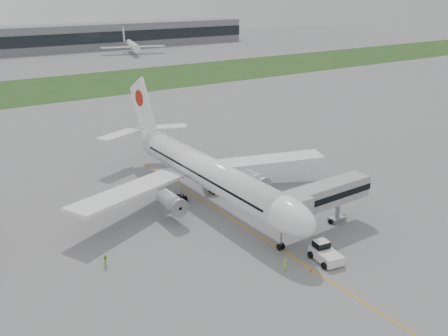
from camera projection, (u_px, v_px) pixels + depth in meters
ground at (221, 211)px, 80.34m from camera, size 600.00×600.00×0.00m
apron_markings at (239, 223)px, 76.44m from camera, size 70.00×70.00×0.04m
grass_strip at (31, 90)px, 173.93m from camera, size 600.00×50.00×0.02m
airliner at (204, 170)px, 82.21m from camera, size 48.13×53.95×17.88m
pushback_tug at (325, 253)px, 65.71m from camera, size 3.71×4.95×2.35m
jet_bridge at (323, 196)px, 72.21m from camera, size 16.01×4.96×7.41m
safety_cone_left at (311, 270)px, 63.20m from camera, size 0.36×0.36×0.49m
safety_cone_right at (324, 267)px, 63.85m from camera, size 0.40×0.40×0.55m
ground_crew_near at (285, 265)px, 63.32m from camera, size 0.72×0.62×1.66m
ground_crew_far at (106, 261)px, 64.25m from camera, size 0.85×0.97×1.70m
distant_aircraft_right at (133, 54)px, 268.55m from camera, size 40.93×38.19×12.99m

